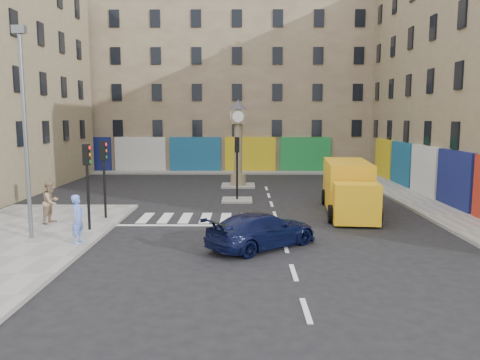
{
  "coord_description": "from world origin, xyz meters",
  "views": [
    {
      "loc": [
        -1.63,
        -19.56,
        4.97
      ],
      "look_at": [
        -1.79,
        2.58,
        2.0
      ],
      "focal_mm": 35.0,
      "sensor_mm": 36.0,
      "label": 1
    }
  ],
  "objects_px": {
    "traffic_light_left_far": "(104,167)",
    "traffic_light_island": "(237,158)",
    "clock_pillar": "(238,137)",
    "navy_sedan": "(262,230)",
    "pedestrian_blue": "(78,219)",
    "lamp_post": "(25,122)",
    "pedestrian_tan": "(51,202)",
    "yellow_van": "(348,188)",
    "traffic_light_left_near": "(87,173)"
  },
  "relations": [
    {
      "from": "clock_pillar",
      "to": "navy_sedan",
      "type": "xyz_separation_m",
      "value": [
        1.1,
        -16.01,
        -2.87
      ]
    },
    {
      "from": "navy_sedan",
      "to": "traffic_light_left_near",
      "type": "bearing_deg",
      "value": 34.76
    },
    {
      "from": "lamp_post",
      "to": "pedestrian_tan",
      "type": "height_order",
      "value": "lamp_post"
    },
    {
      "from": "traffic_light_left_near",
      "to": "traffic_light_island",
      "type": "relative_size",
      "value": 1.0
    },
    {
      "from": "traffic_light_left_near",
      "to": "navy_sedan",
      "type": "xyz_separation_m",
      "value": [
        7.4,
        -2.21,
        -1.94
      ]
    },
    {
      "from": "lamp_post",
      "to": "navy_sedan",
      "type": "bearing_deg",
      "value": -4.98
    },
    {
      "from": "traffic_light_island",
      "to": "yellow_van",
      "type": "xyz_separation_m",
      "value": [
        5.91,
        -3.19,
        -1.29
      ]
    },
    {
      "from": "clock_pillar",
      "to": "navy_sedan",
      "type": "distance_m",
      "value": 16.3
    },
    {
      "from": "traffic_light_island",
      "to": "navy_sedan",
      "type": "bearing_deg",
      "value": -83.75
    },
    {
      "from": "lamp_post",
      "to": "pedestrian_tan",
      "type": "xyz_separation_m",
      "value": [
        -0.26,
        2.68,
        -3.67
      ]
    },
    {
      "from": "traffic_light_island",
      "to": "lamp_post",
      "type": "relative_size",
      "value": 0.45
    },
    {
      "from": "pedestrian_tan",
      "to": "yellow_van",
      "type": "bearing_deg",
      "value": -65.1
    },
    {
      "from": "lamp_post",
      "to": "navy_sedan",
      "type": "relative_size",
      "value": 1.78
    },
    {
      "from": "clock_pillar",
      "to": "traffic_light_left_near",
      "type": "bearing_deg",
      "value": -114.55
    },
    {
      "from": "pedestrian_tan",
      "to": "lamp_post",
      "type": "bearing_deg",
      "value": -162.67
    },
    {
      "from": "navy_sedan",
      "to": "pedestrian_tan",
      "type": "xyz_separation_m",
      "value": [
        -9.55,
        3.49,
        0.45
      ]
    },
    {
      "from": "lamp_post",
      "to": "clock_pillar",
      "type": "relative_size",
      "value": 1.36
    },
    {
      "from": "traffic_light_island",
      "to": "yellow_van",
      "type": "relative_size",
      "value": 0.5
    },
    {
      "from": "yellow_van",
      "to": "pedestrian_tan",
      "type": "bearing_deg",
      "value": -161.0
    },
    {
      "from": "traffic_light_left_near",
      "to": "traffic_light_left_far",
      "type": "xyz_separation_m",
      "value": [
        0.0,
        2.4,
        0.0
      ]
    },
    {
      "from": "navy_sedan",
      "to": "pedestrian_tan",
      "type": "distance_m",
      "value": 10.18
    },
    {
      "from": "traffic_light_left_far",
      "to": "clock_pillar",
      "type": "bearing_deg",
      "value": 61.06
    },
    {
      "from": "pedestrian_tan",
      "to": "pedestrian_blue",
      "type": "bearing_deg",
      "value": -132.71
    },
    {
      "from": "navy_sedan",
      "to": "traffic_light_island",
      "type": "bearing_deg",
      "value": -32.35
    },
    {
      "from": "traffic_light_island",
      "to": "clock_pillar",
      "type": "bearing_deg",
      "value": 90.0
    },
    {
      "from": "navy_sedan",
      "to": "pedestrian_blue",
      "type": "relative_size",
      "value": 2.47
    },
    {
      "from": "clock_pillar",
      "to": "yellow_van",
      "type": "height_order",
      "value": "clock_pillar"
    },
    {
      "from": "clock_pillar",
      "to": "pedestrian_blue",
      "type": "xyz_separation_m",
      "value": [
        -6.0,
        -15.97,
        -2.46
      ]
    },
    {
      "from": "traffic_light_left_far",
      "to": "traffic_light_island",
      "type": "bearing_deg",
      "value": 40.6
    },
    {
      "from": "lamp_post",
      "to": "clock_pillar",
      "type": "bearing_deg",
      "value": 61.65
    },
    {
      "from": "pedestrian_tan",
      "to": "navy_sedan",
      "type": "bearing_deg",
      "value": -98.2
    },
    {
      "from": "traffic_light_left_near",
      "to": "traffic_light_left_far",
      "type": "distance_m",
      "value": 2.4
    },
    {
      "from": "traffic_light_left_far",
      "to": "clock_pillar",
      "type": "relative_size",
      "value": 0.61
    },
    {
      "from": "clock_pillar",
      "to": "traffic_light_left_far",
      "type": "bearing_deg",
      "value": -118.94
    },
    {
      "from": "traffic_light_left_far",
      "to": "pedestrian_blue",
      "type": "distance_m",
      "value": 4.83
    },
    {
      "from": "traffic_light_left_far",
      "to": "yellow_van",
      "type": "height_order",
      "value": "traffic_light_left_far"
    },
    {
      "from": "traffic_light_left_far",
      "to": "yellow_van",
      "type": "relative_size",
      "value": 0.5
    },
    {
      "from": "traffic_light_left_near",
      "to": "pedestrian_tan",
      "type": "relative_size",
      "value": 1.9
    },
    {
      "from": "traffic_light_island",
      "to": "pedestrian_tan",
      "type": "height_order",
      "value": "traffic_light_island"
    },
    {
      "from": "traffic_light_left_far",
      "to": "pedestrian_blue",
      "type": "height_order",
      "value": "traffic_light_left_far"
    },
    {
      "from": "traffic_light_island",
      "to": "lamp_post",
      "type": "distance_m",
      "value": 12.52
    },
    {
      "from": "lamp_post",
      "to": "yellow_van",
      "type": "bearing_deg",
      "value": 23.06
    },
    {
      "from": "traffic_light_left_near",
      "to": "lamp_post",
      "type": "height_order",
      "value": "lamp_post"
    },
    {
      "from": "traffic_light_left_far",
      "to": "pedestrian_tan",
      "type": "xyz_separation_m",
      "value": [
        -2.16,
        -1.12,
        -1.5
      ]
    },
    {
      "from": "pedestrian_blue",
      "to": "pedestrian_tan",
      "type": "height_order",
      "value": "pedestrian_tan"
    },
    {
      "from": "lamp_post",
      "to": "clock_pillar",
      "type": "height_order",
      "value": "lamp_post"
    },
    {
      "from": "traffic_light_island",
      "to": "pedestrian_tan",
      "type": "bearing_deg",
      "value": -142.37
    },
    {
      "from": "traffic_light_left_far",
      "to": "pedestrian_blue",
      "type": "xyz_separation_m",
      "value": [
        0.3,
        -4.57,
        -1.53
      ]
    },
    {
      "from": "navy_sedan",
      "to": "yellow_van",
      "type": "distance_m",
      "value": 8.37
    },
    {
      "from": "clock_pillar",
      "to": "pedestrian_tan",
      "type": "relative_size",
      "value": 3.14
    }
  ]
}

